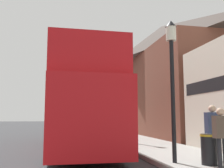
% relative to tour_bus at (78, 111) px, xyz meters
% --- Properties ---
extents(ground_plane, '(144.00, 144.00, 0.00)m').
position_rel_tour_bus_xyz_m(ground_plane, '(-3.36, 11.77, -1.79)').
color(ground_plane, '#333335').
extents(sidewalk, '(3.17, 108.00, 0.14)m').
position_rel_tour_bus_xyz_m(sidewalk, '(3.65, 8.77, -1.72)').
color(sidewalk, '#999993').
rests_on(sidewalk, ground_plane).
extents(brick_terrace_rear, '(6.00, 18.67, 9.81)m').
position_rel_tour_bus_xyz_m(brick_terrace_rear, '(8.23, 9.36, 3.12)').
color(brick_terrace_rear, brown).
rests_on(brick_terrace_rear, ground_plane).
extents(tour_bus, '(2.59, 10.64, 4.09)m').
position_rel_tour_bus_xyz_m(tour_bus, '(0.00, 0.00, 0.00)').
color(tour_bus, red).
rests_on(tour_bus, ground_plane).
extents(parked_car_ahead_of_bus, '(1.92, 4.41, 1.51)m').
position_rel_tour_bus_xyz_m(parked_car_ahead_of_bus, '(0.93, 8.20, -1.09)').
color(parked_car_ahead_of_bus, maroon).
rests_on(parked_car_ahead_of_bus, ground_plane).
extents(pedestrian_second, '(0.42, 0.23, 1.61)m').
position_rel_tour_bus_xyz_m(pedestrian_second, '(3.51, -5.99, -0.68)').
color(pedestrian_second, '#232328').
rests_on(pedestrian_second, sidewalk).
extents(pedestrian_third, '(0.46, 0.25, 1.74)m').
position_rel_tour_bus_xyz_m(pedestrian_third, '(3.93, -4.94, -0.60)').
color(pedestrian_third, '#232328').
rests_on(pedestrian_third, sidewalk).
extents(lamp_post_nearest, '(0.35, 0.35, 4.43)m').
position_rel_tour_bus_xyz_m(lamp_post_nearest, '(2.54, -5.04, 1.43)').
color(lamp_post_nearest, black).
rests_on(lamp_post_nearest, sidewalk).
extents(lamp_post_second, '(0.35, 0.35, 5.19)m').
position_rel_tour_bus_xyz_m(lamp_post_second, '(2.53, 2.20, 1.89)').
color(lamp_post_second, black).
rests_on(lamp_post_second, sidewalk).
extents(litter_bin, '(0.48, 0.48, 0.87)m').
position_rel_tour_bus_xyz_m(litter_bin, '(3.35, -5.59, -1.18)').
color(litter_bin, black).
rests_on(litter_bin, sidewalk).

